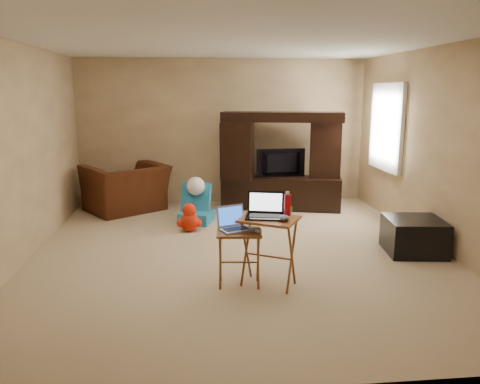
{
  "coord_description": "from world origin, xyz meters",
  "views": [
    {
      "loc": [
        -0.54,
        -5.48,
        1.95
      ],
      "look_at": [
        0.0,
        -0.2,
        0.8
      ],
      "focal_mm": 35.0,
      "sensor_mm": 36.0,
      "label": 1
    }
  ],
  "objects": [
    {
      "name": "wall_left",
      "position": [
        -2.5,
        0.0,
        1.25
      ],
      "size": [
        0.0,
        5.5,
        5.5
      ],
      "primitive_type": "plane",
      "rotation": [
        1.57,
        0.0,
        1.57
      ],
      "color": "tan",
      "rests_on": "ground"
    },
    {
      "name": "laptop_right",
      "position": [
        0.17,
        -1.02,
        0.83
      ],
      "size": [
        0.43,
        0.38,
        0.24
      ],
      "primitive_type": "cube",
      "rotation": [
        0.0,
        0.0,
        -0.22
      ],
      "color": "black",
      "rests_on": "tray_table_right"
    },
    {
      "name": "tray_table_right",
      "position": [
        0.21,
        -1.04,
        0.36
      ],
      "size": [
        0.69,
        0.65,
        0.71
      ],
      "primitive_type": "cube",
      "rotation": [
        0.0,
        0.0,
        -0.51
      ],
      "color": "#925723",
      "rests_on": "floor"
    },
    {
      "name": "mouse_left",
      "position": [
        0.09,
        -1.09,
        0.6
      ],
      "size": [
        0.09,
        0.12,
        0.05
      ],
      "primitive_type": "ellipsoid",
      "rotation": [
        0.0,
        0.0,
        0.11
      ],
      "color": "silver",
      "rests_on": "tray_table_left"
    },
    {
      "name": "mouse_right",
      "position": [
        0.34,
        -1.16,
        0.74
      ],
      "size": [
        0.11,
        0.16,
        0.06
      ],
      "primitive_type": "ellipsoid",
      "rotation": [
        0.0,
        0.0,
        -0.16
      ],
      "color": "#3B3B40",
      "rests_on": "tray_table_right"
    },
    {
      "name": "wall_back",
      "position": [
        0.0,
        2.75,
        1.25
      ],
      "size": [
        5.0,
        0.0,
        5.0
      ],
      "primitive_type": "plane",
      "rotation": [
        1.57,
        0.0,
        0.0
      ],
      "color": "tan",
      "rests_on": "ground"
    },
    {
      "name": "push_toy",
      "position": [
        1.25,
        2.0,
        0.2
      ],
      "size": [
        0.57,
        0.45,
        0.39
      ],
      "primitive_type": null,
      "rotation": [
        0.0,
        0.0,
        0.16
      ],
      "color": "blue",
      "rests_on": "floor"
    },
    {
      "name": "window_pane",
      "position": [
        2.48,
        1.55,
        1.4
      ],
      "size": [
        0.0,
        1.2,
        1.2
      ],
      "primitive_type": "plane",
      "rotation": [
        1.57,
        0.0,
        -1.57
      ],
      "color": "white",
      "rests_on": "ground"
    },
    {
      "name": "ottoman",
      "position": [
        2.14,
        -0.24,
        0.21
      ],
      "size": [
        0.74,
        0.74,
        0.43
      ],
      "primitive_type": "cube",
      "rotation": [
        0.0,
        0.0,
        -0.13
      ],
      "color": "black",
      "rests_on": "floor"
    },
    {
      "name": "recliner",
      "position": [
        -1.65,
        2.2,
        0.39
      ],
      "size": [
        1.57,
        1.53,
        0.77
      ],
      "primitive_type": "imported",
      "rotation": [
        0.0,
        0.0,
        3.76
      ],
      "color": "#4E2510",
      "rests_on": "floor"
    },
    {
      "name": "tray_table_left",
      "position": [
        -0.09,
        -1.02,
        0.29
      ],
      "size": [
        0.47,
        0.4,
        0.58
      ],
      "primitive_type": "cube",
      "rotation": [
        0.0,
        0.0,
        -0.1
      ],
      "color": "#956024",
      "rests_on": "floor"
    },
    {
      "name": "plush_toy",
      "position": [
        -0.61,
        0.94,
        0.2
      ],
      "size": [
        0.37,
        0.31,
        0.41
      ],
      "primitive_type": null,
      "color": "red",
      "rests_on": "floor"
    },
    {
      "name": "television",
      "position": [
        0.93,
        2.07,
        0.77
      ],
      "size": [
        0.82,
        0.15,
        0.47
      ],
      "primitive_type": "imported",
      "rotation": [
        0.0,
        0.0,
        3.19
      ],
      "color": "black",
      "rests_on": "entertainment_center"
    },
    {
      "name": "laptop_left",
      "position": [
        -0.12,
        -0.99,
        0.7
      ],
      "size": [
        0.37,
        0.34,
        0.24
      ],
      "primitive_type": "cube",
      "rotation": [
        0.0,
        0.0,
        0.37
      ],
      "color": "#A7A7AC",
      "rests_on": "tray_table_left"
    },
    {
      "name": "child_rocker",
      "position": [
        -0.5,
        1.37,
        0.3
      ],
      "size": [
        0.59,
        0.63,
        0.6
      ],
      "primitive_type": null,
      "rotation": [
        0.0,
        0.0,
        -0.33
      ],
      "color": "teal",
      "rests_on": "floor"
    },
    {
      "name": "wall_front",
      "position": [
        0.0,
        -2.75,
        1.25
      ],
      "size": [
        5.0,
        0.0,
        5.0
      ],
      "primitive_type": "plane",
      "rotation": [
        -1.57,
        0.0,
        0.0
      ],
      "color": "tan",
      "rests_on": "ground"
    },
    {
      "name": "water_bottle",
      "position": [
        0.41,
        -0.96,
        0.82
      ],
      "size": [
        0.07,
        0.07,
        0.22
      ],
      "primitive_type": "cylinder",
      "color": "#B50B1F",
      "rests_on": "tray_table_right"
    },
    {
      "name": "wall_right",
      "position": [
        2.5,
        0.0,
        1.25
      ],
      "size": [
        0.0,
        5.5,
        5.5
      ],
      "primitive_type": "plane",
      "rotation": [
        1.57,
        0.0,
        -1.57
      ],
      "color": "tan",
      "rests_on": "ground"
    },
    {
      "name": "floor",
      "position": [
        0.0,
        0.0,
        0.0
      ],
      "size": [
        5.5,
        5.5,
        0.0
      ],
      "primitive_type": "plane",
      "color": "#CAB18C",
      "rests_on": "ground"
    },
    {
      "name": "ceiling",
      "position": [
        0.0,
        0.0,
        2.5
      ],
      "size": [
        5.5,
        5.5,
        0.0
      ],
      "primitive_type": "plane",
      "rotation": [
        3.14,
        0.0,
        0.0
      ],
      "color": "silver",
      "rests_on": "ground"
    },
    {
      "name": "entertainment_center",
      "position": [
        0.93,
        2.12,
        0.81
      ],
      "size": [
        2.04,
        0.95,
        1.62
      ],
      "primitive_type": "cube",
      "rotation": [
        0.0,
        0.0,
        -0.24
      ],
      "color": "black",
      "rests_on": "floor"
    },
    {
      "name": "window_frame",
      "position": [
        2.46,
        1.55,
        1.4
      ],
      "size": [
        0.06,
        1.14,
        1.34
      ],
      "primitive_type": "cube",
      "color": "white",
      "rests_on": "ground"
    }
  ]
}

